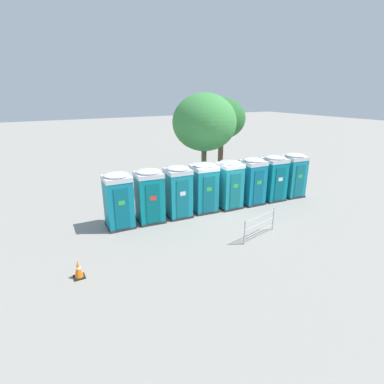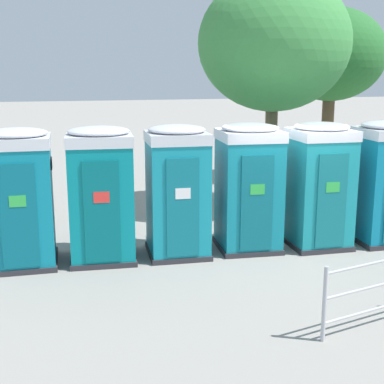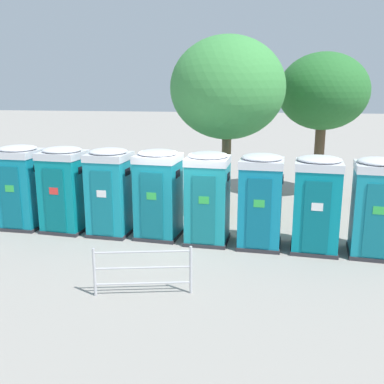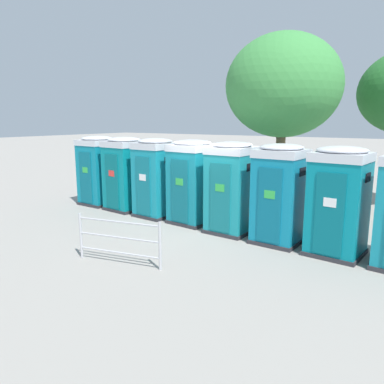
# 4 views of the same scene
# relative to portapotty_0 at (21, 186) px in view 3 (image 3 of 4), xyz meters

# --- Properties ---
(ground_plane) EXTENTS (120.00, 120.00, 0.00)m
(ground_plane) POSITION_rel_portapotty_0_xyz_m (5.07, -0.27, -1.28)
(ground_plane) COLOR gray
(portapotty_0) EXTENTS (1.24, 1.25, 2.54)m
(portapotty_0) POSITION_rel_portapotty_0_xyz_m (0.00, 0.00, 0.00)
(portapotty_0) COLOR #2D2D33
(portapotty_0) RESTS_ON ground
(portapotty_1) EXTENTS (1.33, 1.31, 2.54)m
(portapotty_1) POSITION_rel_portapotty_0_xyz_m (1.45, -0.10, -0.00)
(portapotty_1) COLOR #2D2D33
(portapotty_1) RESTS_ON ground
(portapotty_2) EXTENTS (1.25, 1.28, 2.54)m
(portapotty_2) POSITION_rel_portapotty_0_xyz_m (2.89, -0.20, 0.00)
(portapotty_2) COLOR #2D2D33
(portapotty_2) RESTS_ON ground
(portapotty_3) EXTENTS (1.31, 1.31, 2.54)m
(portapotty_3) POSITION_rel_portapotty_0_xyz_m (4.34, -0.25, -0.00)
(portapotty_3) COLOR #2D2D33
(portapotty_3) RESTS_ON ground
(portapotty_4) EXTENTS (1.22, 1.26, 2.54)m
(portapotty_4) POSITION_rel_portapotty_0_xyz_m (5.78, -0.46, 0.00)
(portapotty_4) COLOR #2D2D33
(portapotty_4) RESTS_ON ground
(portapotty_5) EXTENTS (1.23, 1.26, 2.54)m
(portapotty_5) POSITION_rel_portapotty_0_xyz_m (7.22, -0.59, 0.00)
(portapotty_5) COLOR #2D2D33
(portapotty_5) RESTS_ON ground
(portapotty_6) EXTENTS (1.31, 1.30, 2.54)m
(portapotty_6) POSITION_rel_portapotty_0_xyz_m (8.67, -0.70, -0.00)
(portapotty_6) COLOR #2D2D33
(portapotty_6) RESTS_ON ground
(portapotty_7) EXTENTS (1.29, 1.32, 2.54)m
(portapotty_7) POSITION_rel_portapotty_0_xyz_m (10.12, -0.80, 0.00)
(portapotty_7) COLOR #2D2D33
(portapotty_7) RESTS_ON ground
(street_tree_0) EXTENTS (3.72, 3.72, 5.86)m
(street_tree_0) POSITION_rel_portapotty_0_xyz_m (6.05, 2.52, 2.90)
(street_tree_0) COLOR brown
(street_tree_0) RESTS_ON ground
(street_tree_1) EXTENTS (3.41, 3.41, 5.51)m
(street_tree_1) POSITION_rel_portapotty_0_xyz_m (9.44, 5.63, 2.74)
(street_tree_1) COLOR brown
(street_tree_1) RESTS_ON ground
(event_barrier) EXTENTS (2.01, 0.48, 1.05)m
(event_barrier) POSITION_rel_portapotty_0_xyz_m (4.85, -3.93, -0.72)
(event_barrier) COLOR #B7B7BC
(event_barrier) RESTS_ON ground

